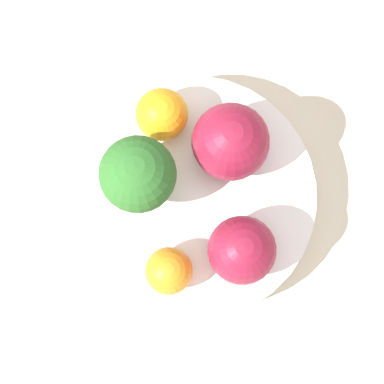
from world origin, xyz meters
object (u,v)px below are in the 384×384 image
at_px(apple_green, 242,250).
at_px(orange_back, 162,114).
at_px(bowl, 192,198).
at_px(broccoli, 138,175).
at_px(apple_red, 231,142).
at_px(orange_front, 169,271).

xyz_separation_m(apple_green, orange_back, (0.04, 0.12, -0.01)).
height_order(bowl, broccoli, broccoli).
height_order(apple_green, orange_back, apple_green).
relative_size(apple_green, orange_back, 1.25).
xyz_separation_m(bowl, broccoli, (-0.02, 0.04, 0.06)).
xyz_separation_m(bowl, apple_red, (0.05, -0.00, 0.05)).
xyz_separation_m(broccoli, orange_front, (-0.04, -0.06, -0.02)).
distance_m(apple_red, orange_front, 0.11).
bearing_deg(apple_green, bowl, 78.30).
height_order(bowl, orange_back, orange_back).
relative_size(apple_red, orange_front, 1.66).
distance_m(apple_green, orange_back, 0.13).
bearing_deg(bowl, apple_green, -101.70).
relative_size(apple_green, orange_front, 1.43).
bearing_deg(broccoli, orange_back, 22.75).
xyz_separation_m(apple_green, orange_front, (-0.05, 0.03, -0.01)).
bearing_deg(apple_green, orange_front, 145.13).
relative_size(broccoli, apple_red, 1.19).
bearing_deg(apple_red, orange_back, 104.97).
bearing_deg(apple_green, apple_red, 45.23).
height_order(apple_red, orange_front, apple_red).
height_order(broccoli, orange_front, broccoli).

